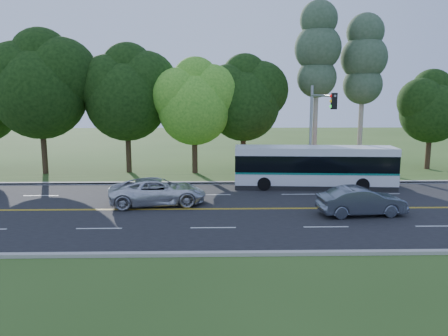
{
  "coord_description": "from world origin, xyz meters",
  "views": [
    {
      "loc": [
        -0.44,
        -23.83,
        6.41
      ],
      "look_at": [
        0.15,
        2.0,
        2.01
      ],
      "focal_mm": 35.0,
      "sensor_mm": 36.0,
      "label": 1
    }
  ],
  "objects_px": {
    "transit_bus": "(314,167)",
    "sedan": "(361,201)",
    "suv": "(158,191)",
    "traffic_signal": "(317,120)"
  },
  "relations": [
    {
      "from": "suv",
      "to": "traffic_signal",
      "type": "bearing_deg",
      "value": -75.87
    },
    {
      "from": "transit_bus",
      "to": "sedan",
      "type": "xyz_separation_m",
      "value": [
        0.98,
        -6.96,
        -0.65
      ]
    },
    {
      "from": "transit_bus",
      "to": "suv",
      "type": "distance_m",
      "value": 11.09
    },
    {
      "from": "sedan",
      "to": "suv",
      "type": "xyz_separation_m",
      "value": [
        -11.13,
        2.53,
        0.02
      ]
    },
    {
      "from": "transit_bus",
      "to": "sedan",
      "type": "height_order",
      "value": "transit_bus"
    },
    {
      "from": "sedan",
      "to": "traffic_signal",
      "type": "bearing_deg",
      "value": 1.75
    },
    {
      "from": "traffic_signal",
      "to": "transit_bus",
      "type": "xyz_separation_m",
      "value": [
        -0.08,
        0.13,
        -3.25
      ]
    },
    {
      "from": "transit_bus",
      "to": "sedan",
      "type": "distance_m",
      "value": 7.05
    },
    {
      "from": "traffic_signal",
      "to": "transit_bus",
      "type": "distance_m",
      "value": 3.25
    },
    {
      "from": "traffic_signal",
      "to": "sedan",
      "type": "xyz_separation_m",
      "value": [
        0.9,
        -6.83,
        -3.9
      ]
    }
  ]
}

